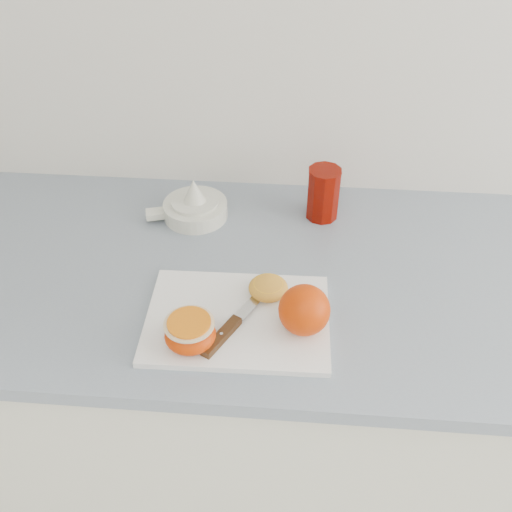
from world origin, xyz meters
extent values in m
cube|color=silver|center=(0.11, 1.70, 0.43)|extent=(2.33, 0.60, 0.86)
cube|color=gray|center=(0.11, 1.70, 0.88)|extent=(2.39, 0.64, 0.03)
cube|color=white|center=(0.05, 1.55, 0.90)|extent=(0.32, 0.23, 0.01)
sphere|color=#CA4700|center=(0.17, 1.54, 0.95)|extent=(0.09, 0.09, 0.09)
ellipsoid|color=#CA4700|center=(-0.02, 1.49, 0.92)|extent=(0.08, 0.08, 0.05)
cylinder|color=beige|center=(-0.02, 1.49, 0.95)|extent=(0.08, 0.08, 0.00)
cylinder|color=orange|center=(-0.02, 1.49, 0.95)|extent=(0.07, 0.07, 0.00)
ellipsoid|color=orange|center=(0.10, 1.62, 0.92)|extent=(0.07, 0.07, 0.03)
cylinder|color=gold|center=(0.10, 1.62, 0.93)|extent=(0.05, 0.05, 0.00)
cube|color=#432510|center=(0.03, 1.50, 0.91)|extent=(0.06, 0.09, 0.01)
cube|color=#B7B7BC|center=(0.08, 1.60, 0.91)|extent=(0.08, 0.12, 0.00)
cylinder|color=#B7B7BC|center=(0.03, 1.50, 0.91)|extent=(0.01, 0.01, 0.01)
cylinder|color=white|center=(-0.07, 1.86, 0.91)|extent=(0.14, 0.14, 0.03)
cylinder|color=white|center=(-0.07, 1.86, 0.93)|extent=(0.10, 0.10, 0.01)
cone|color=white|center=(-0.07, 1.86, 0.96)|extent=(0.05, 0.05, 0.05)
cube|color=white|center=(-0.15, 1.84, 0.91)|extent=(0.05, 0.04, 0.01)
ellipsoid|color=orange|center=(-0.06, 1.86, 0.93)|extent=(0.01, 0.01, 0.00)
ellipsoid|color=orange|center=(-0.09, 1.87, 0.93)|extent=(0.01, 0.01, 0.00)
ellipsoid|color=orange|center=(-0.07, 1.85, 0.93)|extent=(0.01, 0.01, 0.00)
ellipsoid|color=orange|center=(-0.06, 1.87, 0.93)|extent=(0.01, 0.01, 0.00)
cylinder|color=#700900|center=(0.20, 1.88, 0.95)|extent=(0.07, 0.07, 0.11)
cylinder|color=#F34000|center=(0.20, 1.88, 0.90)|extent=(0.06, 0.06, 0.02)
cylinder|color=#700900|center=(0.20, 1.88, 1.00)|extent=(0.07, 0.07, 0.00)
camera|label=1|loc=(0.14, 0.87, 1.62)|focal=40.00mm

